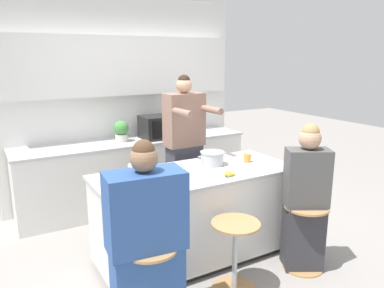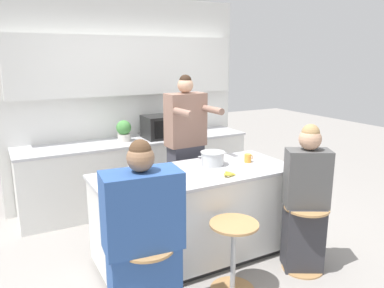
{
  "view_description": "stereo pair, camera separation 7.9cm",
  "coord_description": "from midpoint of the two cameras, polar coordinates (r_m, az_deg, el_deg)",
  "views": [
    {
      "loc": [
        -1.72,
        -2.9,
        1.95
      ],
      "look_at": [
        0.0,
        0.08,
        1.14
      ],
      "focal_mm": 35.0,
      "sensor_mm": 36.0,
      "label": 1
    },
    {
      "loc": [
        -1.65,
        -2.94,
        1.95
      ],
      "look_at": [
        0.0,
        0.08,
        1.14
      ],
      "focal_mm": 35.0,
      "sensor_mm": 36.0,
      "label": 2
    }
  ],
  "objects": [
    {
      "name": "wall_back",
      "position": [
        5.09,
        -9.32,
        8.53
      ],
      "size": [
        3.25,
        0.22,
        2.7
      ],
      "color": "silver",
      "rests_on": "ground_plane"
    },
    {
      "name": "person_cooking",
      "position": [
        4.21,
        -0.4,
        -1.64
      ],
      "size": [
        0.46,
        0.56,
        1.75
      ],
      "rotation": [
        0.0,
        0.0,
        0.04
      ],
      "color": "#383842",
      "rests_on": "ground_plane"
    },
    {
      "name": "fruit_bowl",
      "position": [
        3.54,
        -7.49,
        -3.68
      ],
      "size": [
        0.2,
        0.2,
        0.08
      ],
      "color": "silver",
      "rests_on": "kitchen_island"
    },
    {
      "name": "bar_stool_center",
      "position": [
        3.25,
        7.04,
        -16.04
      ],
      "size": [
        0.4,
        0.4,
        0.62
      ],
      "color": "tan",
      "rests_on": "ground_plane"
    },
    {
      "name": "microwave",
      "position": [
        4.99,
        -3.81,
        2.69
      ],
      "size": [
        0.54,
        0.39,
        0.3
      ],
      "color": "black",
      "rests_on": "back_counter"
    },
    {
      "name": "potted_plant",
      "position": [
        4.82,
        -9.89,
        2.08
      ],
      "size": [
        0.19,
        0.19,
        0.27
      ],
      "color": "beige",
      "rests_on": "back_counter"
    },
    {
      "name": "coffee_cup_near",
      "position": [
        3.88,
        9.1,
        -2.15
      ],
      "size": [
        0.11,
        0.07,
        0.09
      ],
      "color": "orange",
      "rests_on": "kitchen_island"
    },
    {
      "name": "back_counter",
      "position": [
        5.02,
        -7.7,
        -4.27
      ],
      "size": [
        3.02,
        0.63,
        0.89
      ],
      "color": "white",
      "rests_on": "ground_plane"
    },
    {
      "name": "cooking_pot",
      "position": [
        3.73,
        3.76,
        -2.19
      ],
      "size": [
        0.33,
        0.24,
        0.14
      ],
      "color": "#B7BABC",
      "rests_on": "kitchen_island"
    },
    {
      "name": "ground_plane",
      "position": [
        3.9,
        1.21,
        -16.74
      ],
      "size": [
        16.0,
        16.0,
        0.0
      ],
      "primitive_type": "plane",
      "color": "gray"
    },
    {
      "name": "mixing_bowl_steel",
      "position": [
        3.21,
        -4.72,
        -5.38
      ],
      "size": [
        0.2,
        0.2,
        0.08
      ],
      "color": "white",
      "rests_on": "kitchen_island"
    },
    {
      "name": "person_seated_near",
      "position": [
        3.6,
        17.49,
        -8.79
      ],
      "size": [
        0.44,
        0.4,
        1.38
      ],
      "rotation": [
        0.0,
        0.0,
        -0.51
      ],
      "color": "#333338",
      "rests_on": "ground_plane"
    },
    {
      "name": "bar_stool_rightmost",
      "position": [
        3.69,
        17.42,
        -12.86
      ],
      "size": [
        0.4,
        0.4,
        0.62
      ],
      "color": "tan",
      "rests_on": "ground_plane"
    },
    {
      "name": "bar_stool_leftmost",
      "position": [
        2.92,
        -5.96,
        -19.78
      ],
      "size": [
        0.4,
        0.4,
        0.62
      ],
      "color": "tan",
      "rests_on": "ground_plane"
    },
    {
      "name": "person_wrapped_blanket",
      "position": [
        2.77,
        -6.6,
        -14.69
      ],
      "size": [
        0.57,
        0.34,
        1.41
      ],
      "rotation": [
        0.0,
        0.0,
        -0.1
      ],
      "color": "#2D5193",
      "rests_on": "ground_plane"
    },
    {
      "name": "banana_bunch",
      "position": [
        3.41,
        6.23,
        -4.58
      ],
      "size": [
        0.15,
        0.1,
        0.05
      ],
      "color": "yellow",
      "rests_on": "kitchen_island"
    },
    {
      "name": "kitchen_island",
      "position": [
        3.69,
        1.25,
        -10.71
      ],
      "size": [
        1.93,
        0.82,
        0.89
      ],
      "color": "black",
      "rests_on": "ground_plane"
    }
  ]
}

